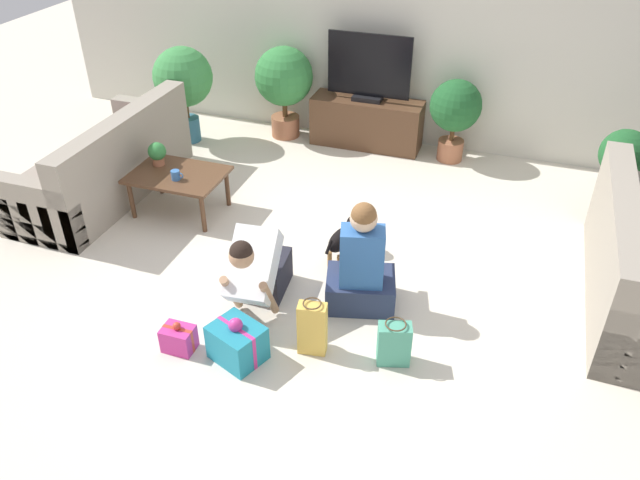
{
  "coord_description": "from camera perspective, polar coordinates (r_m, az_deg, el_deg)",
  "views": [
    {
      "loc": [
        1.33,
        -4.01,
        3.11
      ],
      "look_at": [
        0.05,
        -0.29,
        0.45
      ],
      "focal_mm": 35.0,
      "sensor_mm": 36.0,
      "label": 1
    }
  ],
  "objects": [
    {
      "name": "person_sitting",
      "position": [
        4.66,
        3.8,
        -2.66
      ],
      "size": [
        0.6,
        0.56,
        0.92
      ],
      "rotation": [
        0.0,
        0.0,
        3.4
      ],
      "color": "#283351",
      "rests_on": "ground_plane"
    },
    {
      "name": "gift_box_a",
      "position": [
        4.36,
        -7.58,
        -9.25
      ],
      "size": [
        0.43,
        0.39,
        0.35
      ],
      "rotation": [
        0.0,
        0.0,
        -0.38
      ],
      "color": "teal",
      "rests_on": "ground_plane"
    },
    {
      "name": "potted_plant_corner_right",
      "position": [
        6.37,
        25.96,
        6.61
      ],
      "size": [
        0.45,
        0.45,
        0.82
      ],
      "color": "#4C4C51",
      "rests_on": "ground_plane"
    },
    {
      "name": "gift_bag_b",
      "position": [
        4.31,
        6.78,
        -9.39
      ],
      "size": [
        0.25,
        0.18,
        0.35
      ],
      "rotation": [
        0.0,
        0.0,
        0.3
      ],
      "color": "#4CA384",
      "rests_on": "ground_plane"
    },
    {
      "name": "person_kneeling",
      "position": [
        4.66,
        -5.66,
        -2.71
      ],
      "size": [
        0.39,
        0.83,
        0.79
      ],
      "rotation": [
        0.0,
        0.0,
        0.1
      ],
      "color": "#23232D",
      "rests_on": "ground_plane"
    },
    {
      "name": "sofa_left",
      "position": [
        6.48,
        -18.99,
        6.45
      ],
      "size": [
        0.84,
        2.03,
        0.85
      ],
      "rotation": [
        0.0,
        0.0,
        -1.57
      ],
      "color": "gray",
      "rests_on": "ground_plane"
    },
    {
      "name": "tabletop_plant",
      "position": [
        6.08,
        -14.66,
        7.72
      ],
      "size": [
        0.17,
        0.17,
        0.22
      ],
      "color": "#A36042",
      "rests_on": "coffee_table"
    },
    {
      "name": "potted_plant_back_right",
      "position": [
        6.85,
        12.26,
        11.53
      ],
      "size": [
        0.55,
        0.55,
        0.9
      ],
      "color": "#A36042",
      "rests_on": "ground_plane"
    },
    {
      "name": "tv",
      "position": [
        6.96,
        4.49,
        15.15
      ],
      "size": [
        0.92,
        0.2,
        0.73
      ],
      "color": "black",
      "rests_on": "tv_console"
    },
    {
      "name": "potted_plant_corner_left",
      "position": [
        7.27,
        -12.4,
        14.09
      ],
      "size": [
        0.66,
        0.66,
        1.09
      ],
      "color": "#336B84",
      "rests_on": "ground_plane"
    },
    {
      "name": "gift_box_b",
      "position": [
        4.53,
        -12.79,
        -8.76
      ],
      "size": [
        0.22,
        0.17,
        0.24
      ],
      "rotation": [
        0.0,
        0.0,
        0.01
      ],
      "color": "#CC3389",
      "rests_on": "ground_plane"
    },
    {
      "name": "wall_back",
      "position": [
        7.01,
        7.82,
        18.78
      ],
      "size": [
        8.4,
        0.06,
        2.6
      ],
      "color": "beige",
      "rests_on": "ground_plane"
    },
    {
      "name": "coffee_table",
      "position": [
        5.95,
        -12.86,
        5.56
      ],
      "size": [
        0.86,
        0.62,
        0.4
      ],
      "color": "brown",
      "rests_on": "ground_plane"
    },
    {
      "name": "mug",
      "position": [
        5.8,
        -13.04,
        5.8
      ],
      "size": [
        0.12,
        0.08,
        0.09
      ],
      "color": "#386BAD",
      "rests_on": "coffee_table"
    },
    {
      "name": "gift_bag_a",
      "position": [
        4.33,
        -0.71,
        -8.05
      ],
      "size": [
        0.21,
        0.15,
        0.43
      ],
      "rotation": [
        0.0,
        0.0,
        0.16
      ],
      "color": "#E5B74C",
      "rests_on": "ground_plane"
    },
    {
      "name": "dog",
      "position": [
        5.2,
        2.3,
        0.35
      ],
      "size": [
        0.24,
        0.53,
        0.35
      ],
      "rotation": [
        0.0,
        0.0,
        2.89
      ],
      "color": "black",
      "rests_on": "ground_plane"
    },
    {
      "name": "potted_plant_back_left",
      "position": [
        7.27,
        -3.31,
        14.35
      ],
      "size": [
        0.66,
        0.66,
        1.05
      ],
      "color": "#A36042",
      "rests_on": "ground_plane"
    },
    {
      "name": "tv_console",
      "position": [
        7.17,
        4.28,
        10.63
      ],
      "size": [
        1.24,
        0.39,
        0.55
      ],
      "color": "brown",
      "rests_on": "ground_plane"
    },
    {
      "name": "ground_plane",
      "position": [
        5.25,
        0.54,
        -2.32
      ],
      "size": [
        16.0,
        16.0,
        0.0
      ],
      "primitive_type": "plane",
      "color": "beige"
    }
  ]
}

